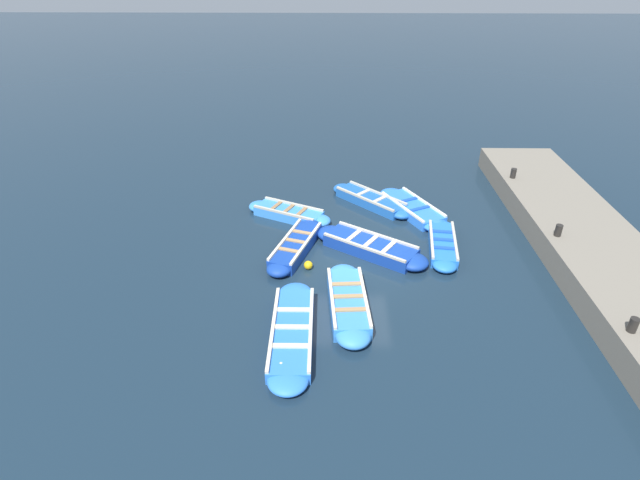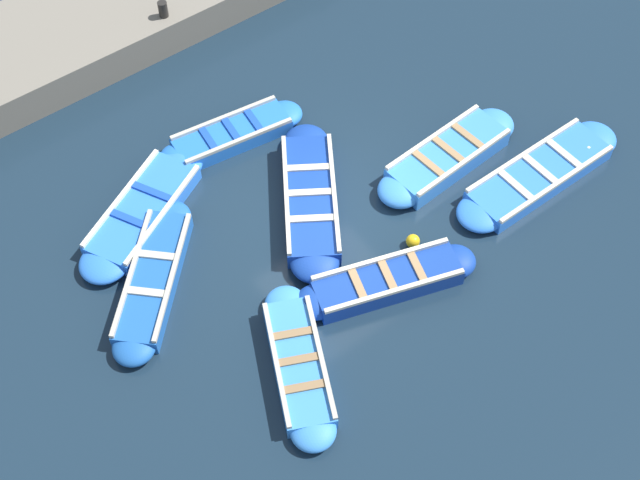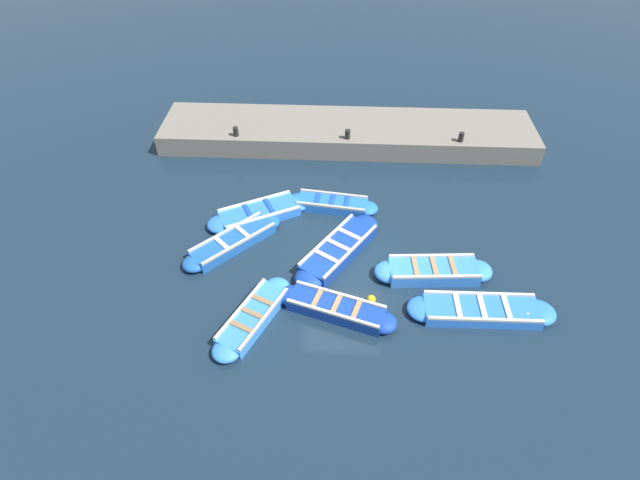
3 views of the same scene
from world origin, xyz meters
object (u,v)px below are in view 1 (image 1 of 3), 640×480
at_px(boat_near_quay, 348,303).
at_px(bollard_mid_south, 513,173).
at_px(buoy_orange_near, 308,265).
at_px(boat_inner_gap, 412,209).
at_px(boat_broadside, 289,213).
at_px(boat_stern_in, 370,247).
at_px(boat_end_of_row, 371,200).
at_px(buoy_yellow_far, 281,368).
at_px(bollard_north, 633,325).
at_px(bollard_mid_north, 558,230).
at_px(boat_outer_right, 292,332).
at_px(boat_outer_left, 296,246).
at_px(boat_drifting, 442,244).

distance_m(boat_near_quay, bollard_mid_south, 9.16).
relative_size(bollard_mid_south, buoy_orange_near, 1.37).
distance_m(boat_inner_gap, bollard_mid_south, 4.08).
height_order(boat_broadside, boat_inner_gap, boat_broadside).
height_order(boat_stern_in, bollard_mid_south, bollard_mid_south).
xyz_separation_m(bollard_mid_south, buoy_orange_near, (-7.28, -4.90, -0.82)).
height_order(boat_stern_in, boat_inner_gap, boat_stern_in).
distance_m(boat_end_of_row, buoy_yellow_far, 8.64).
relative_size(boat_end_of_row, boat_inner_gap, 0.85).
bearing_deg(buoy_yellow_far, bollard_north, 4.71).
relative_size(boat_end_of_row, boat_near_quay, 0.87).
height_order(boat_end_of_row, boat_broadside, boat_end_of_row).
bearing_deg(bollard_north, bollard_mid_north, 90.00).
bearing_deg(buoy_yellow_far, bollard_mid_north, 31.95).
relative_size(boat_end_of_row, boat_outer_right, 0.76).
xyz_separation_m(boat_end_of_row, boat_outer_left, (-2.51, -3.23, 0.02)).
distance_m(boat_stern_in, boat_outer_right, 4.41).
bearing_deg(boat_drifting, boat_stern_in, -173.43).
bearing_deg(boat_stern_in, bollard_mid_south, 36.18).
bearing_deg(boat_inner_gap, bollard_north, -61.71).
bearing_deg(boat_outer_left, bollard_mid_north, -1.68).
distance_m(boat_end_of_row, boat_broadside, 3.07).
bearing_deg(bollard_mid_north, boat_end_of_row, 146.35).
xyz_separation_m(bollard_north, bollard_mid_north, (0.00, 4.18, 0.00)).
xyz_separation_m(bollard_mid_north, bollard_mid_south, (0.00, 4.18, 0.00)).
xyz_separation_m(boat_inner_gap, bollard_north, (3.77, -7.01, 0.79)).
bearing_deg(bollard_north, boat_near_quay, 165.15).
bearing_deg(boat_broadside, boat_near_quay, -69.13).
distance_m(boat_end_of_row, bollard_mid_north, 6.28).
bearing_deg(boat_end_of_row, boat_broadside, -160.17).
distance_m(bollard_mid_south, buoy_yellow_far, 11.87).
height_order(bollard_mid_north, buoy_yellow_far, bollard_mid_north).
height_order(boat_broadside, buoy_orange_near, boat_broadside).
bearing_deg(buoy_yellow_far, boat_broadside, 92.83).
xyz_separation_m(boat_outer_left, buoy_yellow_far, (-0.02, -5.04, -0.03)).
xyz_separation_m(boat_stern_in, boat_outer_right, (-2.13, -3.86, -0.04)).
xyz_separation_m(boat_outer_left, bollard_north, (7.69, -4.40, 0.77)).
height_order(boat_broadside, boat_outer_left, boat_outer_left).
bearing_deg(boat_inner_gap, boat_near_quay, -114.21).
bearing_deg(boat_outer_left, boat_near_quay, -61.35).
height_order(boat_end_of_row, boat_inner_gap, boat_end_of_row).
relative_size(boat_outer_left, buoy_orange_near, 13.34).
relative_size(bollard_north, bollard_mid_north, 1.00).
bearing_deg(boat_outer_right, boat_outer_left, 92.07).
relative_size(boat_drifting, boat_inner_gap, 0.89).
xyz_separation_m(bollard_north, buoy_orange_near, (-7.28, 3.45, -0.82)).
height_order(boat_outer_right, bollard_north, bollard_north).
height_order(boat_outer_left, boat_outer_right, boat_outer_left).
distance_m(boat_drifting, boat_near_quay, 4.25).
xyz_separation_m(boat_broadside, boat_near_quay, (1.89, -4.94, 0.03)).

